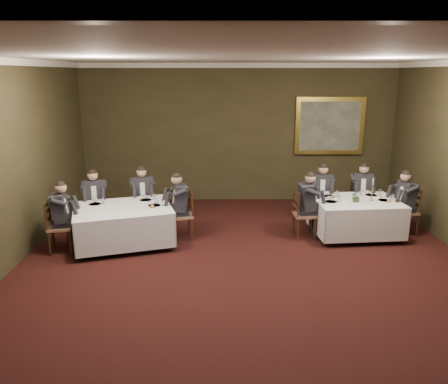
{
  "coord_description": "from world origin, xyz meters",
  "views": [
    {
      "loc": [
        -0.38,
        -6.19,
        3.25
      ],
      "look_at": [
        -0.36,
        1.52,
        1.15
      ],
      "focal_mm": 35.0,
      "sensor_mm": 36.0,
      "label": 1
    }
  ],
  "objects_px": {
    "table_main": "(355,215)",
    "chair_main_endright": "(405,221)",
    "chair_main_endleft": "(304,224)",
    "diner_main_endright": "(405,211)",
    "chair_main_backleft": "(320,210)",
    "diner_sec_backleft": "(96,208)",
    "painting": "(330,126)",
    "diner_main_endleft": "(305,213)",
    "chair_sec_endleft": "(60,237)",
    "chair_sec_backleft": "(96,218)",
    "centerpiece": "(356,196)",
    "chair_sec_endright": "(183,225)",
    "diner_sec_endleft": "(60,226)",
    "chair_main_backright": "(360,209)",
    "diner_sec_backright": "(143,204)",
    "diner_main_backright": "(361,200)",
    "chair_sec_backright": "(143,214)",
    "candlestick": "(372,192)",
    "diner_sec_endright": "(182,214)",
    "diner_main_backleft": "(321,201)",
    "table_second": "(123,223)"
  },
  "relations": [
    {
      "from": "table_main",
      "to": "chair_main_endright",
      "type": "relative_size",
      "value": 1.81
    },
    {
      "from": "chair_main_endleft",
      "to": "diner_main_endright",
      "type": "relative_size",
      "value": 0.74
    },
    {
      "from": "chair_main_backleft",
      "to": "diner_sec_backleft",
      "type": "height_order",
      "value": "diner_sec_backleft"
    },
    {
      "from": "chair_main_endright",
      "to": "diner_main_endright",
      "type": "distance_m",
      "value": 0.23
    },
    {
      "from": "chair_main_endright",
      "to": "painting",
      "type": "height_order",
      "value": "painting"
    },
    {
      "from": "chair_main_backleft",
      "to": "diner_main_endleft",
      "type": "relative_size",
      "value": 0.74
    },
    {
      "from": "table_main",
      "to": "chair_sec_endleft",
      "type": "distance_m",
      "value": 5.82
    },
    {
      "from": "chair_sec_backleft",
      "to": "centerpiece",
      "type": "relative_size",
      "value": 4.2
    },
    {
      "from": "chair_sec_endright",
      "to": "diner_sec_endleft",
      "type": "bearing_deg",
      "value": 93.26
    },
    {
      "from": "chair_main_backright",
      "to": "diner_sec_backright",
      "type": "relative_size",
      "value": 0.74
    },
    {
      "from": "diner_main_backright",
      "to": "chair_sec_backright",
      "type": "bearing_deg",
      "value": 9.88
    },
    {
      "from": "diner_sec_backright",
      "to": "centerpiece",
      "type": "height_order",
      "value": "diner_sec_backright"
    },
    {
      "from": "chair_sec_endright",
      "to": "candlestick",
      "type": "bearing_deg",
      "value": -102.22
    },
    {
      "from": "chair_main_endright",
      "to": "diner_sec_endright",
      "type": "bearing_deg",
      "value": 82.5
    },
    {
      "from": "chair_main_endleft",
      "to": "chair_main_endright",
      "type": "bearing_deg",
      "value": 89.61
    },
    {
      "from": "table_main",
      "to": "diner_main_endright",
      "type": "xyz_separation_m",
      "value": [
        1.06,
        0.09,
        0.06
      ]
    },
    {
      "from": "chair_sec_backleft",
      "to": "chair_sec_backright",
      "type": "bearing_deg",
      "value": -177.38
    },
    {
      "from": "diner_sec_backright",
      "to": "diner_sec_endright",
      "type": "distance_m",
      "value": 1.14
    },
    {
      "from": "chair_main_backright",
      "to": "diner_main_endright",
      "type": "bearing_deg",
      "value": 135.8
    },
    {
      "from": "chair_sec_backleft",
      "to": "diner_sec_endleft",
      "type": "xyz_separation_m",
      "value": [
        -0.35,
        -1.1,
        0.23
      ]
    },
    {
      "from": "chair_main_backleft",
      "to": "chair_main_endright",
      "type": "distance_m",
      "value": 1.76
    },
    {
      "from": "chair_sec_endleft",
      "to": "chair_main_backright",
      "type": "bearing_deg",
      "value": 94.1
    },
    {
      "from": "chair_main_backright",
      "to": "chair_main_endleft",
      "type": "xyz_separation_m",
      "value": [
        -1.45,
        -1.0,
        0.0
      ]
    },
    {
      "from": "table_main",
      "to": "chair_main_endright",
      "type": "xyz_separation_m",
      "value": [
        1.07,
        0.09,
        -0.17
      ]
    },
    {
      "from": "table_main",
      "to": "diner_main_backleft",
      "type": "xyz_separation_m",
      "value": [
        -0.53,
        0.82,
        0.06
      ]
    },
    {
      "from": "chair_main_endright",
      "to": "chair_main_backright",
      "type": "bearing_deg",
      "value": 29.92
    },
    {
      "from": "chair_main_backright",
      "to": "chair_sec_endright",
      "type": "bearing_deg",
      "value": 20.97
    },
    {
      "from": "chair_main_endleft",
      "to": "painting",
      "type": "relative_size",
      "value": 0.57
    },
    {
      "from": "table_main",
      "to": "chair_sec_backright",
      "type": "height_order",
      "value": "chair_sec_backright"
    },
    {
      "from": "chair_sec_endright",
      "to": "chair_main_endright",
      "type": "bearing_deg",
      "value": -100.98
    },
    {
      "from": "diner_sec_endright",
      "to": "painting",
      "type": "xyz_separation_m",
      "value": [
        3.55,
        2.78,
        1.44
      ]
    },
    {
      "from": "diner_main_backright",
      "to": "chair_sec_backright",
      "type": "height_order",
      "value": "diner_main_backright"
    },
    {
      "from": "centerpiece",
      "to": "chair_sec_endright",
      "type": "bearing_deg",
      "value": -179.68
    },
    {
      "from": "chair_main_backleft",
      "to": "candlestick",
      "type": "height_order",
      "value": "candlestick"
    },
    {
      "from": "diner_main_endleft",
      "to": "chair_main_backleft",
      "type": "bearing_deg",
      "value": 144.61
    },
    {
      "from": "table_main",
      "to": "diner_sec_backright",
      "type": "xyz_separation_m",
      "value": [
        -4.45,
        0.56,
        0.06
      ]
    },
    {
      "from": "table_second",
      "to": "chair_main_backleft",
      "type": "xyz_separation_m",
      "value": [
        4.12,
        1.31,
        -0.17
      ]
    },
    {
      "from": "diner_sec_endleft",
      "to": "chair_sec_endleft",
      "type": "bearing_deg",
      "value": -90.0
    },
    {
      "from": "chair_main_endleft",
      "to": "chair_sec_backleft",
      "type": "bearing_deg",
      "value": -100.36
    },
    {
      "from": "diner_sec_backleft",
      "to": "candlestick",
      "type": "distance_m",
      "value": 5.71
    },
    {
      "from": "diner_sec_endright",
      "to": "diner_sec_endleft",
      "type": "distance_m",
      "value": 2.31
    },
    {
      "from": "chair_sec_endleft",
      "to": "chair_sec_endright",
      "type": "bearing_deg",
      "value": 95.46
    },
    {
      "from": "diner_main_backleft",
      "to": "chair_main_endleft",
      "type": "xyz_separation_m",
      "value": [
        -0.54,
        -0.91,
        -0.23
      ]
    },
    {
      "from": "chair_main_backleft",
      "to": "chair_main_backright",
      "type": "height_order",
      "value": "same"
    },
    {
      "from": "chair_main_backleft",
      "to": "diner_sec_endright",
      "type": "relative_size",
      "value": 0.74
    },
    {
      "from": "table_main",
      "to": "chair_main_backleft",
      "type": "xyz_separation_m",
      "value": [
        -0.53,
        0.83,
        -0.17
      ]
    },
    {
      "from": "table_second",
      "to": "diner_main_endright",
      "type": "distance_m",
      "value": 5.74
    },
    {
      "from": "table_second",
      "to": "chair_sec_backright",
      "type": "relative_size",
      "value": 2.17
    },
    {
      "from": "diner_sec_endright",
      "to": "chair_sec_endleft",
      "type": "bearing_deg",
      "value": 93.25
    },
    {
      "from": "diner_main_backright",
      "to": "diner_sec_endright",
      "type": "distance_m",
      "value": 4.06
    }
  ]
}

